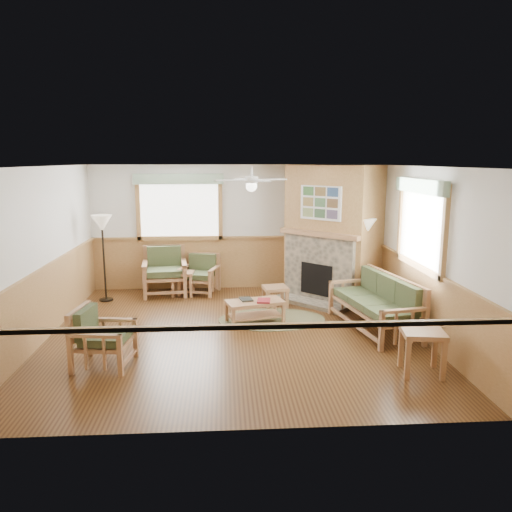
{
  "coord_description": "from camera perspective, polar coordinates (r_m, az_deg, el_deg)",
  "views": [
    {
      "loc": [
        -0.15,
        -7.81,
        2.8
      ],
      "look_at": [
        0.4,
        0.7,
        1.15
      ],
      "focal_mm": 35.0,
      "sensor_mm": 36.0,
      "label": 1
    }
  ],
  "objects": [
    {
      "name": "coffee_table",
      "position": [
        8.75,
        -0.13,
        -6.38
      ],
      "size": [
        1.07,
        0.73,
        0.39
      ],
      "primitive_type": null,
      "rotation": [
        0.0,
        0.0,
        0.27
      ],
      "color": "#A5744D",
      "rests_on": "floor"
    },
    {
      "name": "book_dark",
      "position": [
        8.74,
        -1.14,
        -4.88
      ],
      "size": [
        0.25,
        0.31,
        0.03
      ],
      "primitive_type": "cube",
      "rotation": [
        0.0,
        0.0,
        0.21
      ],
      "color": "black",
      "rests_on": "coffee_table"
    },
    {
      "name": "armchair_left",
      "position": [
        7.23,
        -17.0,
        -8.84
      ],
      "size": [
        0.82,
        0.82,
        0.82
      ],
      "primitive_type": null,
      "rotation": [
        0.0,
        0.0,
        1.44
      ],
      "color": "#A5744D",
      "rests_on": "floor"
    },
    {
      "name": "wall_left",
      "position": [
        8.44,
        -23.37,
        0.15
      ],
      "size": [
        0.02,
        6.0,
        2.7
      ],
      "primitive_type": "cube",
      "color": "white",
      "rests_on": "floor"
    },
    {
      "name": "book_red",
      "position": [
        8.64,
        0.89,
        -5.03
      ],
      "size": [
        0.26,
        0.33,
        0.03
      ],
      "primitive_type": "cube",
      "rotation": [
        0.0,
        0.0,
        -0.13
      ],
      "color": "maroon",
      "rests_on": "coffee_table"
    },
    {
      "name": "wall_back",
      "position": [
        10.91,
        -2.89,
        3.3
      ],
      "size": [
        6.0,
        0.02,
        2.7
      ],
      "primitive_type": "cube",
      "color": "white",
      "rests_on": "floor"
    },
    {
      "name": "fireplace",
      "position": [
        10.21,
        8.8,
        2.65
      ],
      "size": [
        3.11,
        3.11,
        2.7
      ],
      "primitive_type": null,
      "rotation": [
        0.0,
        0.0,
        -0.79
      ],
      "color": "#A77944",
      "rests_on": "floor"
    },
    {
      "name": "ceiling_fan",
      "position": [
        8.12,
        -0.53,
        9.96
      ],
      "size": [
        1.59,
        1.59,
        0.36
      ],
      "primitive_type": null,
      "rotation": [
        0.0,
        0.0,
        0.35
      ],
      "color": "white",
      "rests_on": "ceiling"
    },
    {
      "name": "wainscot",
      "position": [
        8.13,
        -2.5,
        -5.13
      ],
      "size": [
        6.0,
        6.0,
        1.1
      ],
      "primitive_type": null,
      "color": "#A77944",
      "rests_on": "floor"
    },
    {
      "name": "armchair_back_right",
      "position": [
        10.64,
        -6.49,
        -2.1
      ],
      "size": [
        0.9,
        0.9,
        0.82
      ],
      "primitive_type": null,
      "rotation": [
        0.0,
        0.0,
        -0.27
      ],
      "color": "#A5744D",
      "rests_on": "floor"
    },
    {
      "name": "floor_lamp_right",
      "position": [
        9.68,
        12.25,
        -0.83
      ],
      "size": [
        0.5,
        0.5,
        1.73
      ],
      "primitive_type": null,
      "rotation": [
        0.0,
        0.0,
        -0.33
      ],
      "color": "black",
      "rests_on": "floor"
    },
    {
      "name": "end_table_chairs",
      "position": [
        10.56,
        -8.34,
        -3.13
      ],
      "size": [
        0.48,
        0.46,
        0.5
      ],
      "primitive_type": null,
      "rotation": [
        0.0,
        0.0,
        -0.07
      ],
      "color": "#A5744D",
      "rests_on": "floor"
    },
    {
      "name": "braided_rug",
      "position": [
        8.95,
        1.82,
        -7.23
      ],
      "size": [
        2.44,
        2.44,
        0.01
      ],
      "primitive_type": "cylinder",
      "rotation": [
        0.0,
        0.0,
        0.35
      ],
      "color": "brown",
      "rests_on": "floor"
    },
    {
      "name": "ceiling",
      "position": [
        7.81,
        -2.64,
        10.21
      ],
      "size": [
        6.0,
        6.0,
        0.01
      ],
      "primitive_type": "cube",
      "color": "white",
      "rests_on": "floor"
    },
    {
      "name": "footstool",
      "position": [
        9.7,
        2.21,
        -4.63
      ],
      "size": [
        0.51,
        0.51,
        0.39
      ],
      "primitive_type": null,
      "rotation": [
        0.0,
        0.0,
        0.14
      ],
      "color": "#A5744D",
      "rests_on": "floor"
    },
    {
      "name": "window_right",
      "position": [
        8.23,
        18.73,
        8.5
      ],
      "size": [
        0.16,
        1.9,
        1.5
      ],
      "primitive_type": null,
      "color": "white",
      "rests_on": "wall_right"
    },
    {
      "name": "end_table_sofa",
      "position": [
        7.07,
        18.41,
        -10.35
      ],
      "size": [
        0.6,
        0.59,
        0.6
      ],
      "primitive_type": null,
      "rotation": [
        0.0,
        0.0,
        -0.15
      ],
      "color": "#A5744D",
      "rests_on": "floor"
    },
    {
      "name": "sofa",
      "position": [
        8.58,
        13.34,
        -5.24
      ],
      "size": [
        2.07,
        1.16,
        0.9
      ],
      "primitive_type": null,
      "rotation": [
        0.0,
        0.0,
        -1.38
      ],
      "color": "#A5744D",
      "rests_on": "floor"
    },
    {
      "name": "wall_right",
      "position": [
        8.55,
        17.99,
        0.64
      ],
      "size": [
        0.02,
        6.0,
        2.7
      ],
      "primitive_type": "cube",
      "color": "white",
      "rests_on": "floor"
    },
    {
      "name": "armchair_back_left",
      "position": [
        10.67,
        -10.39,
        -1.71
      ],
      "size": [
        0.98,
        0.98,
        0.99
      ],
      "primitive_type": null,
      "rotation": [
        0.0,
        0.0,
        0.11
      ],
      "color": "#A5744D",
      "rests_on": "floor"
    },
    {
      "name": "window_back",
      "position": [
        10.81,
        -8.86,
        9.39
      ],
      "size": [
        1.9,
        0.16,
        1.5
      ],
      "primitive_type": null,
      "color": "white",
      "rests_on": "wall_back"
    },
    {
      "name": "floor_lamp_left",
      "position": [
        10.38,
        -17.0,
        -0.24
      ],
      "size": [
        0.52,
        0.52,
        1.74
      ],
      "primitive_type": null,
      "rotation": [
        0.0,
        0.0,
        -0.36
      ],
      "color": "black",
      "rests_on": "floor"
    },
    {
      "name": "floor",
      "position": [
        8.3,
        -2.47,
        -8.81
      ],
      "size": [
        6.0,
        6.0,
        0.01
      ],
      "primitive_type": "cube",
      "color": "#4E2F15",
      "rests_on": "ground"
    },
    {
      "name": "wall_front",
      "position": [
        5.03,
        -1.83,
        -5.82
      ],
      "size": [
        6.0,
        0.02,
        2.7
      ],
      "primitive_type": "cube",
      "color": "white",
      "rests_on": "floor"
    }
  ]
}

